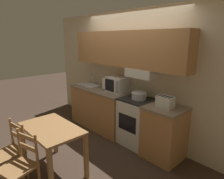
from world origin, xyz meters
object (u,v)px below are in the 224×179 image
(cooking_pot, at_px, (139,96))
(toaster, at_px, (165,102))
(stove_range, at_px, (137,122))
(sink_basin, at_px, (89,85))
(chair_right_of_table, at_px, (20,167))
(dining_table, at_px, (52,135))
(paper_towel_roll, at_px, (105,84))
(microwave, at_px, (118,84))
(chair_left_of_table, at_px, (10,152))

(cooking_pot, bearing_deg, toaster, -4.47)
(stove_range, bearing_deg, sink_basin, -179.34)
(cooking_pot, xyz_separation_m, chair_right_of_table, (-0.17, -2.11, -0.56))
(toaster, xyz_separation_m, dining_table, (-0.93, -1.53, -0.39))
(paper_towel_roll, bearing_deg, cooking_pot, -1.34)
(stove_range, bearing_deg, toaster, -4.08)
(toaster, height_order, chair_right_of_table, toaster)
(sink_basin, bearing_deg, chair_right_of_table, -57.36)
(cooking_pot, distance_m, chair_right_of_table, 2.19)
(toaster, bearing_deg, stove_range, 175.92)
(chair_right_of_table, bearing_deg, stove_range, 70.35)
(microwave, bearing_deg, chair_left_of_table, -88.84)
(stove_range, distance_m, microwave, 0.87)
(stove_range, distance_m, sink_basin, 1.55)
(sink_basin, bearing_deg, stove_range, 0.66)
(stove_range, xyz_separation_m, toaster, (0.62, -0.04, 0.55))
(toaster, height_order, paper_towel_roll, paper_towel_roll)
(dining_table, xyz_separation_m, chair_right_of_table, (0.18, -0.54, -0.19))
(microwave, xyz_separation_m, paper_towel_roll, (-0.33, -0.06, -0.03))
(stove_range, height_order, microwave, microwave)
(chair_left_of_table, bearing_deg, sink_basin, 104.40)
(dining_table, bearing_deg, sink_basin, 126.70)
(stove_range, xyz_separation_m, sink_basin, (-1.48, -0.02, 0.47))
(paper_towel_roll, xyz_separation_m, chair_right_of_table, (0.81, -2.14, -0.61))
(sink_basin, bearing_deg, toaster, -0.74)
(microwave, bearing_deg, toaster, -6.12)
(sink_basin, xyz_separation_m, chair_right_of_table, (1.34, -2.09, -0.50))
(microwave, height_order, chair_left_of_table, microwave)
(toaster, height_order, dining_table, toaster)
(cooking_pot, relative_size, sink_basin, 0.64)
(dining_table, bearing_deg, chair_left_of_table, -115.68)
(microwave, bearing_deg, cooking_pot, -7.59)
(sink_basin, bearing_deg, dining_table, -53.30)
(stove_range, xyz_separation_m, chair_left_of_table, (-0.57, -2.10, -0.03))
(dining_table, bearing_deg, toaster, 58.75)
(sink_basin, height_order, paper_towel_roll, sink_basin)
(sink_basin, bearing_deg, paper_towel_roll, 4.45)
(cooking_pot, xyz_separation_m, sink_basin, (-1.51, -0.02, -0.05))
(dining_table, distance_m, chair_left_of_table, 0.62)
(paper_towel_roll, bearing_deg, microwave, 10.84)
(toaster, distance_m, dining_table, 1.83)
(cooking_pot, relative_size, chair_left_of_table, 0.42)
(cooking_pot, height_order, microwave, microwave)
(sink_basin, distance_m, dining_table, 1.97)
(dining_table, height_order, chair_right_of_table, chair_right_of_table)
(chair_left_of_table, bearing_deg, stove_range, 65.79)
(stove_range, bearing_deg, dining_table, -101.27)
(microwave, xyz_separation_m, dining_table, (0.30, -1.66, -0.45))
(chair_left_of_table, xyz_separation_m, chair_right_of_table, (0.43, -0.01, 0.00))
(paper_towel_roll, bearing_deg, chair_right_of_table, -69.24)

